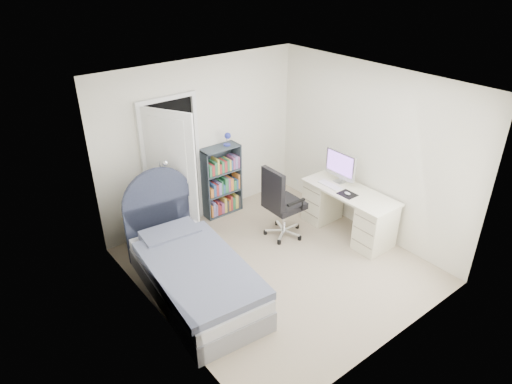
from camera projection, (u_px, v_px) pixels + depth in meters
room_shell at (280, 184)px, 5.66m from camera, size 3.50×3.70×2.60m
door at (171, 172)px, 6.46m from camera, size 0.92×0.74×2.06m
bed at (192, 271)px, 5.66m from camera, size 1.21×2.24×1.32m
nightstand at (140, 226)px, 6.48m from camera, size 0.36×0.36×0.55m
floor_lamp at (167, 214)px, 6.34m from camera, size 0.20×0.20×1.40m
bookcase at (222, 183)px, 7.28m from camera, size 0.64×0.27×1.36m
desk at (348, 209)px, 6.81m from camera, size 0.59×1.47×1.20m
office_chair at (280, 200)px, 6.59m from camera, size 0.57×0.59×1.13m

